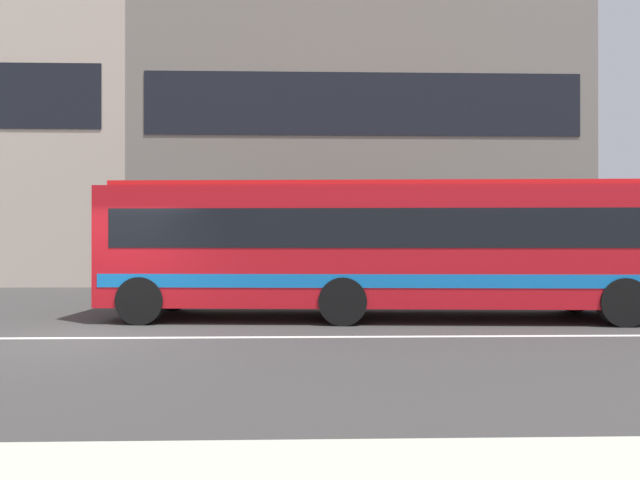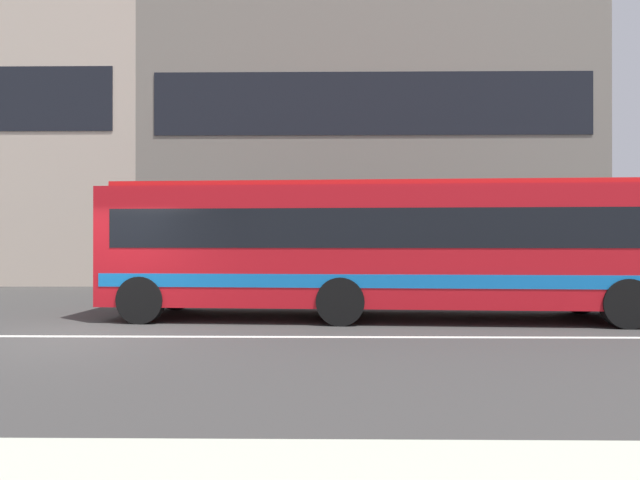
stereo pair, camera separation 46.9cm
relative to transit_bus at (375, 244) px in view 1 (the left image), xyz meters
The scene contains 4 objects.
ground_plane 6.29m from the transit_bus, 156.34° to the right, with size 160.00×160.00×0.00m, color #393736.
lane_centre_line 6.29m from the transit_bus, 156.34° to the right, with size 60.00×0.16×0.01m, color silver.
apartment_block_right 14.13m from the transit_bus, 87.19° to the left, with size 18.13×10.46×12.04m.
transit_bus is the anchor object (origin of this frame).
Camera 1 is at (4.00, -9.71, 1.74)m, focal length 30.06 mm.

